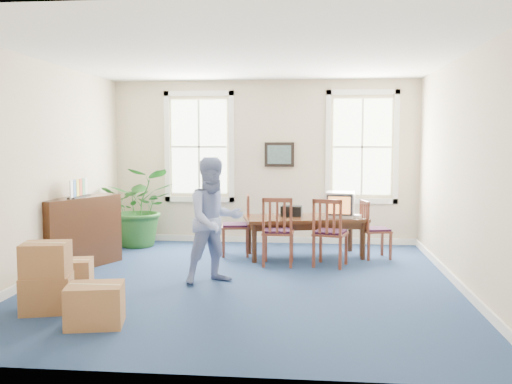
# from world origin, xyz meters

# --- Properties ---
(floor) EXTENTS (6.50, 6.50, 0.00)m
(floor) POSITION_xyz_m (0.00, 0.00, 0.00)
(floor) COLOR navy
(floor) RESTS_ON ground
(ceiling) EXTENTS (6.50, 6.50, 0.00)m
(ceiling) POSITION_xyz_m (0.00, 0.00, 3.20)
(ceiling) COLOR white
(ceiling) RESTS_ON ground
(wall_back) EXTENTS (6.50, 0.00, 6.50)m
(wall_back) POSITION_xyz_m (0.00, 3.25, 1.60)
(wall_back) COLOR beige
(wall_back) RESTS_ON ground
(wall_front) EXTENTS (6.50, 0.00, 6.50)m
(wall_front) POSITION_xyz_m (0.00, -3.25, 1.60)
(wall_front) COLOR beige
(wall_front) RESTS_ON ground
(wall_left) EXTENTS (0.00, 6.50, 6.50)m
(wall_left) POSITION_xyz_m (-3.00, 0.00, 1.60)
(wall_left) COLOR beige
(wall_left) RESTS_ON ground
(wall_right) EXTENTS (0.00, 6.50, 6.50)m
(wall_right) POSITION_xyz_m (3.00, 0.00, 1.60)
(wall_right) COLOR beige
(wall_right) RESTS_ON ground
(baseboard_back) EXTENTS (6.00, 0.04, 0.12)m
(baseboard_back) POSITION_xyz_m (0.00, 3.22, 0.06)
(baseboard_back) COLOR white
(baseboard_back) RESTS_ON ground
(baseboard_left) EXTENTS (0.04, 6.50, 0.12)m
(baseboard_left) POSITION_xyz_m (-2.97, 0.00, 0.06)
(baseboard_left) COLOR white
(baseboard_left) RESTS_ON ground
(baseboard_right) EXTENTS (0.04, 6.50, 0.12)m
(baseboard_right) POSITION_xyz_m (2.97, 0.00, 0.06)
(baseboard_right) COLOR white
(baseboard_right) RESTS_ON ground
(window_left) EXTENTS (1.40, 0.12, 2.20)m
(window_left) POSITION_xyz_m (-1.30, 3.23, 1.90)
(window_left) COLOR white
(window_left) RESTS_ON ground
(window_right) EXTENTS (1.40, 0.12, 2.20)m
(window_right) POSITION_xyz_m (1.90, 3.23, 1.90)
(window_right) COLOR white
(window_right) RESTS_ON ground
(wall_picture) EXTENTS (0.58, 0.06, 0.48)m
(wall_picture) POSITION_xyz_m (0.30, 3.20, 1.75)
(wall_picture) COLOR black
(wall_picture) RESTS_ON ground
(conference_table) EXTENTS (2.23, 1.38, 0.70)m
(conference_table) POSITION_xyz_m (0.82, 1.91, 0.35)
(conference_table) COLOR #442412
(conference_table) RESTS_ON ground
(crt_tv) EXTENTS (0.53, 0.57, 0.43)m
(crt_tv) POSITION_xyz_m (1.43, 1.96, 0.92)
(crt_tv) COLOR #B7B7BC
(crt_tv) RESTS_ON conference_table
(game_console) EXTENTS (0.20, 0.23, 0.05)m
(game_console) POSITION_xyz_m (1.72, 1.91, 0.73)
(game_console) COLOR white
(game_console) RESTS_ON conference_table
(equipment_bag) EXTENTS (0.38, 0.26, 0.18)m
(equipment_bag) POSITION_xyz_m (0.59, 1.96, 0.80)
(equipment_bag) COLOR black
(equipment_bag) RESTS_ON conference_table
(chair_near_left) EXTENTS (0.51, 0.51, 1.12)m
(chair_near_left) POSITION_xyz_m (0.40, 1.20, 0.56)
(chair_near_left) COLOR brown
(chair_near_left) RESTS_ON ground
(chair_near_right) EXTENTS (0.61, 0.61, 1.11)m
(chair_near_right) POSITION_xyz_m (1.25, 1.20, 0.55)
(chair_near_right) COLOR brown
(chair_near_right) RESTS_ON ground
(chair_end_left) EXTENTS (0.55, 0.55, 1.07)m
(chair_end_left) POSITION_xyz_m (-0.40, 1.91, 0.54)
(chair_end_left) COLOR brown
(chair_end_left) RESTS_ON ground
(chair_end_right) EXTENTS (0.55, 0.55, 1.00)m
(chair_end_right) POSITION_xyz_m (2.05, 1.91, 0.50)
(chair_end_right) COLOR brown
(chair_end_right) RESTS_ON ground
(man) EXTENTS (1.11, 1.05, 1.80)m
(man) POSITION_xyz_m (-0.43, -0.04, 0.90)
(man) COLOR #8698CE
(man) RESTS_ON ground
(credenza) EXTENTS (0.99, 1.53, 1.17)m
(credenza) POSITION_xyz_m (-2.75, 0.69, 0.58)
(credenza) COLOR #442412
(credenza) RESTS_ON ground
(brochure_rack) EXTENTS (0.25, 0.71, 0.31)m
(brochure_rack) POSITION_xyz_m (-2.73, 0.69, 1.32)
(brochure_rack) COLOR #99999E
(brochure_rack) RESTS_ON credenza
(potted_plant) EXTENTS (1.53, 1.38, 1.52)m
(potted_plant) POSITION_xyz_m (-2.33, 2.60, 0.76)
(potted_plant) COLOR #225B21
(potted_plant) RESTS_ON ground
(cardboard_boxes) EXTENTS (1.87, 1.87, 0.87)m
(cardboard_boxes) POSITION_xyz_m (-1.96, -1.50, 0.44)
(cardboard_boxes) COLOR #A76F41
(cardboard_boxes) RESTS_ON ground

